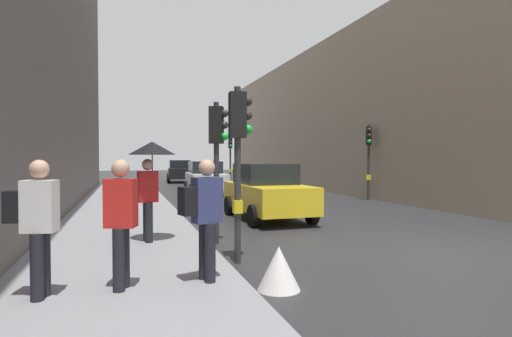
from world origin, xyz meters
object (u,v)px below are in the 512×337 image
(car_yellow_taxi, at_px, (267,192))
(car_dark_suv, at_px, (180,171))
(traffic_light_near_right, at_px, (217,146))
(pedestrian_with_black_backpack, at_px, (36,220))
(warning_sign_triangle, at_px, (279,268))
(traffic_light_near_left, at_px, (239,142))
(car_white_compact, at_px, (206,178))
(pedestrian_with_umbrella, at_px, (151,163))
(traffic_light_far_median, at_px, (230,150))
(pedestrian_with_grey_backpack, at_px, (204,212))
(pedestrian_in_red_jacket, at_px, (121,218))
(traffic_light_mid_street, at_px, (369,148))

(car_yellow_taxi, relative_size, car_dark_suv, 0.98)
(traffic_light_near_right, bearing_deg, pedestrian_with_black_backpack, -131.26)
(traffic_light_near_right, height_order, warning_sign_triangle, traffic_light_near_right)
(traffic_light_near_left, distance_m, warning_sign_triangle, 2.59)
(car_white_compact, distance_m, car_dark_suv, 11.66)
(pedestrian_with_umbrella, relative_size, warning_sign_triangle, 3.29)
(car_white_compact, bearing_deg, traffic_light_far_median, 65.62)
(traffic_light_far_median, xyz_separation_m, pedestrian_with_black_backpack, (-8.12, -23.00, -1.30))
(pedestrian_with_black_backpack, bearing_deg, car_dark_suv, 79.52)
(pedestrian_with_grey_backpack, distance_m, pedestrian_in_red_jacket, 1.15)
(traffic_light_mid_street, distance_m, car_dark_suv, 18.34)
(traffic_light_far_median, distance_m, car_white_compact, 7.28)
(traffic_light_mid_street, height_order, pedestrian_with_umbrella, traffic_light_mid_street)
(car_dark_suv, xyz_separation_m, pedestrian_with_black_backpack, (-5.21, -28.19, 0.29))
(traffic_light_mid_street, bearing_deg, traffic_light_far_median, 107.17)
(pedestrian_in_red_jacket, distance_m, warning_sign_triangle, 2.37)
(car_dark_suv, height_order, pedestrian_in_red_jacket, pedestrian_in_red_jacket)
(traffic_light_near_left, relative_size, pedestrian_in_red_jacket, 1.84)
(pedestrian_in_red_jacket, bearing_deg, traffic_light_mid_street, 45.81)
(pedestrian_with_black_backpack, bearing_deg, traffic_light_near_right, 48.74)
(car_white_compact, distance_m, pedestrian_with_grey_backpack, 16.69)
(pedestrian_with_umbrella, xyz_separation_m, pedestrian_with_black_backpack, (-1.60, -3.35, -0.68))
(car_dark_suv, bearing_deg, pedestrian_with_black_backpack, -100.48)
(traffic_light_near_right, relative_size, car_white_compact, 0.76)
(traffic_light_far_median, height_order, car_yellow_taxi, traffic_light_far_median)
(traffic_light_far_median, xyz_separation_m, pedestrian_with_umbrella, (-6.52, -19.65, -0.63))
(pedestrian_with_black_backpack, bearing_deg, traffic_light_far_median, 70.56)
(car_white_compact, bearing_deg, pedestrian_with_black_backpack, -107.42)
(car_dark_suv, bearing_deg, car_white_compact, -90.13)
(pedestrian_with_umbrella, bearing_deg, pedestrian_with_grey_backpack, -79.95)
(pedestrian_with_black_backpack, xyz_separation_m, pedestrian_with_grey_backpack, (2.17, 0.12, 0.00))
(car_white_compact, distance_m, car_yellow_taxi, 9.73)
(traffic_light_near_left, relative_size, car_dark_suv, 0.75)
(traffic_light_near_right, xyz_separation_m, pedestrian_with_umbrella, (-1.49, -0.17, -0.38))
(car_dark_suv, distance_m, pedestrian_with_black_backpack, 28.67)
(car_white_compact, distance_m, pedestrian_with_umbrella, 13.70)
(traffic_light_far_median, relative_size, pedestrian_with_umbrella, 1.67)
(traffic_light_mid_street, height_order, traffic_light_far_median, traffic_light_far_median)
(traffic_light_near_left, bearing_deg, traffic_light_mid_street, 47.60)
(traffic_light_near_left, bearing_deg, traffic_light_near_right, 90.07)
(traffic_light_near_left, height_order, pedestrian_with_umbrella, traffic_light_near_left)
(traffic_light_near_left, xyz_separation_m, pedestrian_with_umbrella, (-1.49, 1.73, -0.41))
(traffic_light_near_right, relative_size, warning_sign_triangle, 4.95)
(traffic_light_far_median, relative_size, car_dark_suv, 0.83)
(traffic_light_near_left, bearing_deg, car_white_compact, 82.00)
(warning_sign_triangle, bearing_deg, car_white_compact, 83.34)
(traffic_light_mid_street, relative_size, car_dark_suv, 0.81)
(pedestrian_with_umbrella, height_order, pedestrian_with_grey_backpack, pedestrian_with_umbrella)
(warning_sign_triangle, bearing_deg, pedestrian_with_grey_backpack, 167.85)
(traffic_light_near_right, distance_m, car_dark_suv, 24.80)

